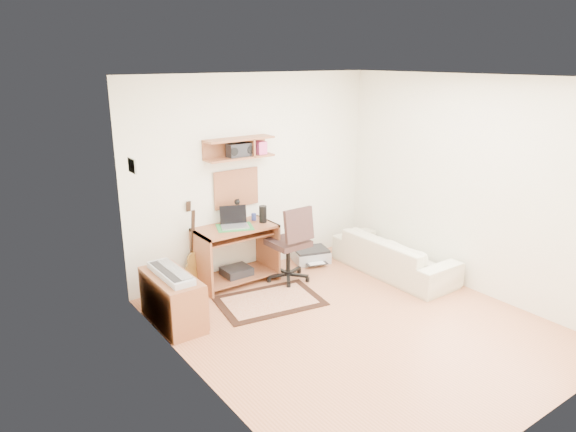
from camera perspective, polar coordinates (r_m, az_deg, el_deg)
floor at (r=5.81m, az=7.43°, el=-11.78°), size 3.60×4.00×0.01m
ceiling at (r=5.10m, az=8.58°, el=14.89°), size 3.60×4.00×0.01m
back_wall at (r=6.84m, az=-3.66°, el=4.53°), size 3.60×0.01×2.60m
left_wall at (r=4.32m, az=-9.75°, el=-3.29°), size 0.01×4.00×2.60m
right_wall at (r=6.65m, az=19.36°, el=3.21°), size 0.01×4.00×2.60m
wall_shelf at (r=6.51m, az=-5.37°, el=7.42°), size 0.90×0.25×0.26m
cork_board at (r=6.70m, az=-5.70°, el=3.07°), size 0.64×0.03×0.49m
wall_photo at (r=5.55m, az=-16.74°, el=5.32°), size 0.02×0.20×0.15m
desk at (r=6.65m, az=-5.72°, el=-4.25°), size 1.00×0.55×0.75m
laptop at (r=6.46m, az=-5.89°, el=-0.18°), size 0.43×0.43×0.26m
speaker at (r=6.64m, az=-2.77°, el=0.20°), size 0.10×0.10×0.22m
desk_lamp at (r=6.66m, az=-5.41°, el=0.66°), size 0.11×0.11×0.32m
pencil_cup at (r=6.75m, az=-3.78°, el=-0.08°), size 0.06×0.06×0.09m
boombox at (r=6.51m, az=-5.32°, el=7.24°), size 0.32×0.15×0.17m
rug at (r=6.25m, az=-2.04°, el=-9.28°), size 1.32×0.99×0.02m
task_chair at (r=6.64m, az=0.01°, el=-2.94°), size 0.54×0.54×1.02m
cabinet at (r=5.81m, az=-12.56°, el=-8.94°), size 0.40×0.90×0.55m
music_keyboard at (r=5.69m, az=-12.76°, el=-6.14°), size 0.23×0.75×0.07m
guitar at (r=6.48m, az=-10.19°, el=-3.29°), size 0.30×0.19×1.12m
waste_basket at (r=5.80m, az=-11.16°, el=-10.29°), size 0.27×0.27×0.30m
printer at (r=7.38m, az=2.53°, el=-4.38°), size 0.57×0.50×0.18m
sofa at (r=7.05m, az=11.59°, el=-3.56°), size 0.51×1.74×0.68m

